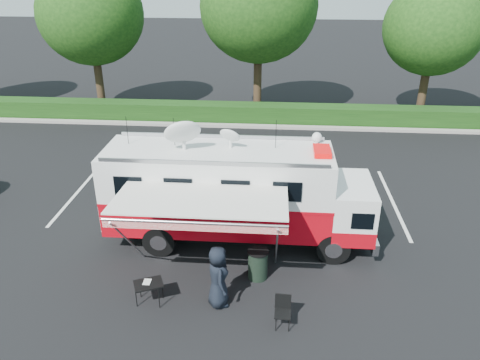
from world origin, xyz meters
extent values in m
plane|color=black|center=(0.00, 0.00, 0.00)|extent=(120.00, 120.00, 0.00)
cube|color=#9E998E|center=(4.00, 11.00, 0.07)|extent=(60.00, 0.35, 0.15)
cube|color=black|center=(4.00, 11.90, 0.50)|extent=(60.00, 1.20, 1.00)
cylinder|color=black|center=(-9.00, 13.00, 2.20)|extent=(0.44, 0.44, 4.40)
ellipsoid|color=#14380F|center=(-9.00, 13.00, 5.46)|extent=(5.63, 5.63, 5.35)
cylinder|color=black|center=(0.00, 13.00, 2.40)|extent=(0.44, 0.44, 4.80)
ellipsoid|color=#14380F|center=(0.00, 13.00, 5.95)|extent=(6.14, 6.14, 5.84)
cylinder|color=black|center=(9.00, 13.00, 2.00)|extent=(0.44, 0.44, 4.00)
ellipsoid|color=#14380F|center=(9.00, 13.00, 4.96)|extent=(5.12, 5.12, 4.86)
cube|color=silver|center=(-6.50, 3.00, 0.00)|extent=(0.12, 5.50, 0.01)
cube|color=silver|center=(-0.50, 3.00, 0.00)|extent=(0.12, 5.50, 0.01)
cube|color=silver|center=(5.50, 3.00, 0.00)|extent=(0.12, 5.50, 0.01)
cube|color=black|center=(0.00, 0.00, 0.49)|extent=(7.70, 1.25, 0.27)
cylinder|color=black|center=(2.87, -0.99, 0.49)|extent=(0.99, 0.29, 0.99)
cylinder|color=black|center=(2.87, 0.99, 0.49)|extent=(0.99, 0.29, 0.99)
cylinder|color=black|center=(-2.33, -0.99, 0.49)|extent=(0.99, 0.29, 0.99)
cylinder|color=black|center=(-2.33, 0.99, 0.49)|extent=(0.99, 0.29, 0.99)
cube|color=silver|center=(4.07, 0.00, 0.54)|extent=(0.18, 2.24, 0.36)
cube|color=silver|center=(3.40, 0.00, 1.39)|extent=(1.25, 2.24, 1.52)
cube|color=#B00712|center=(3.40, 0.00, 0.85)|extent=(1.27, 2.26, 0.49)
cube|color=black|center=(3.99, 0.00, 1.66)|extent=(0.11, 1.94, 0.63)
cube|color=#B00712|center=(-0.63, 0.00, 1.16)|extent=(6.81, 2.24, 1.07)
cube|color=#B00712|center=(-0.63, 0.00, 1.70)|extent=(6.83, 2.26, 0.09)
cube|color=silver|center=(-0.63, 0.00, 2.37)|extent=(6.81, 2.24, 1.25)
cube|color=silver|center=(-0.63, 0.00, 3.04)|extent=(6.81, 2.24, 0.07)
cube|color=#CC0505|center=(2.42, 0.00, 3.16)|extent=(0.49, 0.85, 0.14)
sphere|color=silver|center=(2.33, 0.90, 3.25)|extent=(0.30, 0.30, 0.30)
ellipsoid|color=silver|center=(-1.61, -0.13, 3.67)|extent=(1.07, 1.07, 0.32)
ellipsoid|color=silver|center=(-0.27, 0.18, 3.49)|extent=(0.63, 0.63, 0.18)
cylinder|color=black|center=(-3.40, 0.36, 3.49)|extent=(0.02, 0.02, 0.90)
cylinder|color=black|center=(-1.97, 0.36, 3.49)|extent=(0.02, 0.02, 0.90)
cylinder|color=black|center=(1.07, 0.36, 3.49)|extent=(0.02, 0.02, 0.90)
cube|color=silver|center=(-0.81, -2.19, 2.60)|extent=(4.48, 2.15, 0.19)
cube|color=red|center=(-0.81, -3.25, 2.44)|extent=(4.48, 0.04, 0.25)
cylinder|color=#B2B2B7|center=(-0.81, -3.27, 2.54)|extent=(4.48, 0.07, 0.07)
cylinder|color=#B2B2B7|center=(-2.79, -2.27, 1.27)|extent=(0.05, 2.34, 2.58)
cylinder|color=#B2B2B7|center=(1.18, -2.27, 1.27)|extent=(0.05, 2.34, 2.58)
imported|color=black|center=(-0.28, -3.09, 0.00)|extent=(0.77, 0.97, 1.73)
cube|color=black|center=(-2.09, -3.17, 0.60)|extent=(0.87, 0.76, 0.03)
cylinder|color=black|center=(-2.39, -3.36, 0.30)|extent=(0.02, 0.02, 0.60)
cylinder|color=black|center=(-2.39, -2.99, 0.30)|extent=(0.02, 0.02, 0.60)
cylinder|color=black|center=(-1.79, -3.36, 0.30)|extent=(0.02, 0.02, 0.60)
cylinder|color=black|center=(-1.79, -2.99, 0.30)|extent=(0.02, 0.02, 0.60)
cube|color=silver|center=(-2.14, -3.12, 0.62)|extent=(0.19, 0.26, 0.01)
cube|color=black|center=(1.38, -3.80, 0.39)|extent=(0.41, 0.41, 0.04)
cube|color=black|center=(1.38, -3.61, 0.61)|extent=(0.40, 0.06, 0.44)
cylinder|color=black|center=(1.22, -3.96, 0.20)|extent=(0.02, 0.02, 0.39)
cylinder|color=black|center=(1.22, -3.64, 0.20)|extent=(0.02, 0.02, 0.39)
cylinder|color=black|center=(1.53, -3.96, 0.20)|extent=(0.02, 0.02, 0.39)
cylinder|color=black|center=(1.53, -3.64, 0.20)|extent=(0.02, 0.02, 0.39)
cylinder|color=black|center=(0.69, -1.88, 0.42)|extent=(0.55, 0.55, 0.85)
cylinder|color=black|center=(0.69, -1.88, 0.87)|extent=(0.59, 0.59, 0.04)
camera|label=1|loc=(1.03, -12.69, 8.22)|focal=35.00mm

